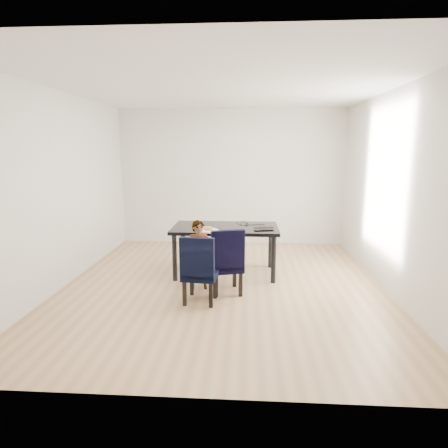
# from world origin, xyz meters

# --- Properties ---
(floor) EXTENTS (4.50, 5.00, 0.01)m
(floor) POSITION_xyz_m (0.00, 0.00, -0.01)
(floor) COLOR tan
(floor) RESTS_ON ground
(ceiling) EXTENTS (4.50, 5.00, 0.01)m
(ceiling) POSITION_xyz_m (0.00, 0.00, 2.71)
(ceiling) COLOR white
(ceiling) RESTS_ON wall_back
(wall_back) EXTENTS (4.50, 0.01, 2.70)m
(wall_back) POSITION_xyz_m (0.00, 2.50, 1.35)
(wall_back) COLOR silver
(wall_back) RESTS_ON ground
(wall_front) EXTENTS (4.50, 0.01, 2.70)m
(wall_front) POSITION_xyz_m (0.00, -2.50, 1.35)
(wall_front) COLOR silver
(wall_front) RESTS_ON ground
(wall_left) EXTENTS (0.01, 5.00, 2.70)m
(wall_left) POSITION_xyz_m (-2.25, 0.00, 1.35)
(wall_left) COLOR white
(wall_left) RESTS_ON ground
(wall_right) EXTENTS (0.01, 5.00, 2.70)m
(wall_right) POSITION_xyz_m (2.25, 0.00, 1.35)
(wall_right) COLOR white
(wall_right) RESTS_ON ground
(dining_table) EXTENTS (1.60, 0.90, 0.75)m
(dining_table) POSITION_xyz_m (0.00, 0.50, 0.38)
(dining_table) COLOR black
(dining_table) RESTS_ON floor
(chair_left) EXTENTS (0.47, 0.48, 0.88)m
(chair_left) POSITION_xyz_m (-0.24, -0.60, 0.44)
(chair_left) COLOR black
(chair_left) RESTS_ON floor
(chair_right) EXTENTS (0.53, 0.55, 0.90)m
(chair_right) POSITION_xyz_m (0.04, -0.28, 0.45)
(chair_right) COLOR black
(chair_right) RESTS_ON floor
(child) EXTENTS (0.39, 0.29, 0.96)m
(child) POSITION_xyz_m (-0.32, -0.15, 0.48)
(child) COLOR orange
(child) RESTS_ON floor
(plate) EXTENTS (0.34, 0.34, 0.02)m
(plate) POSITION_xyz_m (-0.22, 0.15, 0.76)
(plate) COLOR white
(plate) RESTS_ON dining_table
(sandwich) EXTENTS (0.17, 0.13, 0.06)m
(sandwich) POSITION_xyz_m (-0.23, 0.14, 0.80)
(sandwich) COLOR #C57D46
(sandwich) RESTS_ON plate
(laptop) EXTENTS (0.34, 0.27, 0.02)m
(laptop) POSITION_xyz_m (0.57, 0.37, 0.76)
(laptop) COLOR black
(laptop) RESTS_ON dining_table
(cable_tangle) EXTENTS (0.17, 0.17, 0.01)m
(cable_tangle) POSITION_xyz_m (0.29, 0.64, 0.75)
(cable_tangle) COLOR black
(cable_tangle) RESTS_ON dining_table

